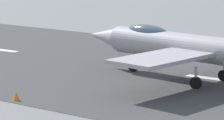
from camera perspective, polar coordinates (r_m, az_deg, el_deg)
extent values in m
cylinder|color=#A19EA3|center=(43.68, 6.67, 1.12)|extent=(12.71, 3.14, 1.77)
cone|color=#A19EA3|center=(48.61, -0.71, 2.10)|extent=(3.05, 1.82, 1.51)
ellipsoid|color=#3F5160|center=(45.75, 3.10, 2.42)|extent=(3.70, 1.49, 1.10)
cube|color=#A19EA3|center=(39.88, 4.32, 0.15)|extent=(4.09, 6.78, 0.24)
cylinder|color=silver|center=(46.93, 1.86, -0.16)|extent=(0.18, 0.18, 1.40)
cylinder|color=black|center=(46.99, 1.86, -0.54)|extent=(0.79, 0.38, 0.76)
cylinder|color=silver|center=(41.65, 7.31, -1.56)|extent=(0.18, 0.18, 1.40)
cylinder|color=black|center=(41.72, 7.30, -1.99)|extent=(0.79, 0.38, 0.76)
cylinder|color=silver|center=(44.25, 9.73, -0.93)|extent=(0.18, 0.18, 1.40)
cylinder|color=black|center=(44.31, 9.72, -1.34)|extent=(0.79, 0.38, 0.76)
cube|color=#1E2338|center=(55.78, 0.67, 1.22)|extent=(0.24, 0.36, 0.88)
cube|color=yellow|center=(55.68, 0.67, 1.88)|extent=(0.52, 0.49, 0.60)
sphere|color=tan|center=(55.62, 0.68, 2.35)|extent=(0.22, 0.22, 0.22)
cylinder|color=yellow|center=(55.68, 0.37, 1.85)|extent=(0.10, 0.10, 0.56)
cylinder|color=yellow|center=(55.69, 0.98, 1.85)|extent=(0.10, 0.10, 0.56)
cone|color=orange|center=(38.68, -8.36, -3.13)|extent=(0.44, 0.44, 0.55)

